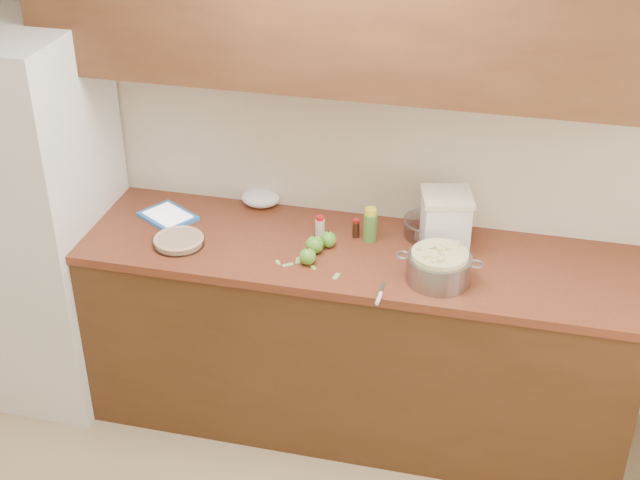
% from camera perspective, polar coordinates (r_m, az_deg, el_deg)
% --- Properties ---
extents(room_shell, '(3.60, 3.60, 3.60)m').
position_cam_1_polar(room_shell, '(2.45, -6.76, -10.23)').
color(room_shell, tan).
rests_on(room_shell, ground).
extents(counter_run, '(2.64, 0.68, 0.92)m').
position_cam_1_polar(counter_run, '(4.08, 0.86, -6.02)').
color(counter_run, '#502C16').
rests_on(counter_run, ground).
extents(fridge, '(0.70, 0.70, 1.80)m').
position_cam_1_polar(fridge, '(4.31, -18.22, 1.38)').
color(fridge, white).
rests_on(fridge, ground).
extents(pie, '(0.22, 0.22, 0.04)m').
position_cam_1_polar(pie, '(3.88, -9.03, -0.04)').
color(pie, silver).
rests_on(pie, counter_run).
extents(colander, '(0.35, 0.26, 0.13)m').
position_cam_1_polar(colander, '(3.60, 7.62, -1.72)').
color(colander, gray).
rests_on(colander, counter_run).
extents(flour_canister, '(0.25, 0.25, 0.25)m').
position_cam_1_polar(flour_canister, '(3.80, 8.03, 1.24)').
color(flour_canister, white).
rests_on(flour_canister, counter_run).
extents(tablet, '(0.30, 0.28, 0.02)m').
position_cam_1_polar(tablet, '(4.11, -9.71, 1.51)').
color(tablet, blue).
rests_on(tablet, counter_run).
extents(paring_knife, '(0.02, 0.17, 0.02)m').
position_cam_1_polar(paring_knife, '(3.50, 3.83, -3.64)').
color(paring_knife, gray).
rests_on(paring_knife, counter_run).
extents(lemon_bottle, '(0.06, 0.06, 0.16)m').
position_cam_1_polar(lemon_bottle, '(3.84, 3.23, 0.94)').
color(lemon_bottle, '#4C8C38').
rests_on(lemon_bottle, counter_run).
extents(cinnamon_shaker, '(0.04, 0.04, 0.10)m').
position_cam_1_polar(cinnamon_shaker, '(3.88, -0.00, 0.85)').
color(cinnamon_shaker, beige).
rests_on(cinnamon_shaker, counter_run).
extents(vanilla_bottle, '(0.03, 0.03, 0.09)m').
position_cam_1_polar(vanilla_bottle, '(3.88, 2.32, 0.74)').
color(vanilla_bottle, black).
rests_on(vanilla_bottle, counter_run).
extents(mixing_bowl, '(0.23, 0.23, 0.08)m').
position_cam_1_polar(mixing_bowl, '(3.92, 6.94, 0.86)').
color(mixing_bowl, silver).
rests_on(mixing_bowl, counter_run).
extents(paper_towel, '(0.20, 0.18, 0.07)m').
position_cam_1_polar(paper_towel, '(4.15, -3.83, 2.69)').
color(paper_towel, white).
rests_on(paper_towel, counter_run).
extents(apple_left, '(0.08, 0.08, 0.09)m').
position_cam_1_polar(apple_left, '(3.77, -0.36, -0.30)').
color(apple_left, '#539928').
rests_on(apple_left, counter_run).
extents(apple_center, '(0.07, 0.07, 0.08)m').
position_cam_1_polar(apple_center, '(3.81, 0.53, 0.04)').
color(apple_center, '#539928').
rests_on(apple_center, counter_run).
extents(apple_front, '(0.07, 0.07, 0.08)m').
position_cam_1_polar(apple_front, '(3.69, -0.81, -1.06)').
color(apple_front, '#539928').
rests_on(apple_front, counter_run).
extents(peel_a, '(0.03, 0.05, 0.00)m').
position_cam_1_polar(peel_a, '(3.63, 1.05, -2.33)').
color(peel_a, '#89B558').
rests_on(peel_a, counter_run).
extents(peel_b, '(0.03, 0.04, 0.00)m').
position_cam_1_polar(peel_b, '(3.72, -2.71, -1.45)').
color(peel_b, '#89B558').
rests_on(peel_b, counter_run).
extents(peel_c, '(0.03, 0.05, 0.00)m').
position_cam_1_polar(peel_c, '(3.73, -1.41, -1.33)').
color(peel_c, '#89B558').
rests_on(peel_c, counter_run).
extents(peel_d, '(0.03, 0.04, 0.00)m').
position_cam_1_polar(peel_d, '(3.68, -0.42, -1.78)').
color(peel_d, '#89B558').
rests_on(peel_d, counter_run).
extents(peel_e, '(0.05, 0.04, 0.00)m').
position_cam_1_polar(peel_e, '(3.70, -2.07, -1.60)').
color(peel_e, '#89B558').
rests_on(peel_e, counter_run).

